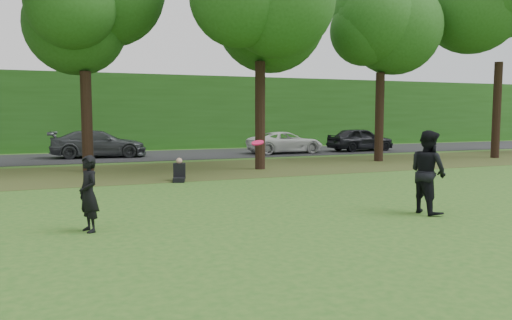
{
  "coord_description": "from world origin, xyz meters",
  "views": [
    {
      "loc": [
        -4.13,
        -7.63,
        2.41
      ],
      "look_at": [
        0.28,
        3.44,
        1.3
      ],
      "focal_mm": 35.0,
      "sensor_mm": 36.0,
      "label": 1
    }
  ],
  "objects_px": {
    "player_left": "(89,194)",
    "seated_person": "(179,173)",
    "player_right": "(428,172)",
    "frisbee": "(258,143)"
  },
  "relations": [
    {
      "from": "player_left",
      "to": "frisbee",
      "type": "bearing_deg",
      "value": 61.18
    },
    {
      "from": "player_right",
      "to": "frisbee",
      "type": "xyz_separation_m",
      "value": [
        -4.24,
        0.49,
        0.77
      ]
    },
    {
      "from": "frisbee",
      "to": "player_left",
      "type": "bearing_deg",
      "value": 171.19
    },
    {
      "from": "player_right",
      "to": "frisbee",
      "type": "relative_size",
      "value": 6.3
    },
    {
      "from": "player_left",
      "to": "player_right",
      "type": "relative_size",
      "value": 0.78
    },
    {
      "from": "frisbee",
      "to": "seated_person",
      "type": "xyz_separation_m",
      "value": [
        -0.04,
        7.4,
        -1.47
      ]
    },
    {
      "from": "player_left",
      "to": "seated_person",
      "type": "distance_m",
      "value": 7.69
    },
    {
      "from": "player_left",
      "to": "seated_person",
      "type": "relative_size",
      "value": 1.89
    },
    {
      "from": "player_left",
      "to": "frisbee",
      "type": "xyz_separation_m",
      "value": [
        3.49,
        -0.54,
        1.0
      ]
    },
    {
      "from": "frisbee",
      "to": "seated_person",
      "type": "distance_m",
      "value": 7.55
    }
  ]
}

